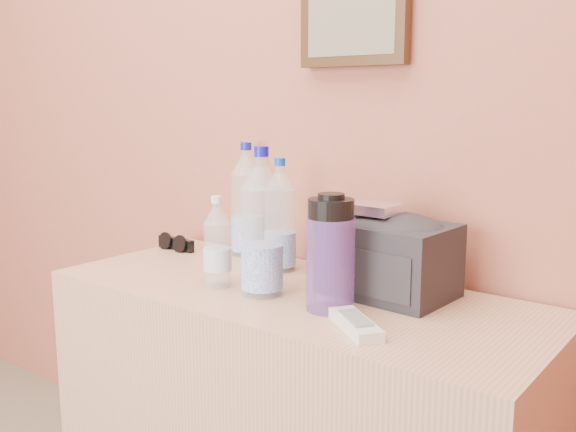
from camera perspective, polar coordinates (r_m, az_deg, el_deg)
The scene contains 10 objects.
picture_frame at distance 1.67m, azimuth 5.83°, elevation 17.41°, with size 0.30×0.03×0.25m, color #382311, non-canonical shape.
pet_large_b at distance 1.83m, azimuth -3.70°, elevation 0.92°, with size 0.09×0.09×0.32m.
pet_large_c at distance 1.66m, azimuth -0.72°, elevation -0.47°, with size 0.08×0.08×0.29m.
pet_large_d at distance 1.45m, azimuth -2.33°, elevation -1.29°, with size 0.09×0.09×0.34m.
pet_small at distance 1.53m, azimuth -6.30°, elevation -2.77°, with size 0.06×0.06×0.22m.
nalgene_bottle at distance 1.35m, azimuth 3.80°, elevation -3.33°, with size 0.10×0.10×0.25m.
sunglasses at distance 1.94m, azimuth -9.91°, elevation -2.44°, with size 0.14×0.05×0.04m, color black, non-canonical shape.
ac_remote at distance 1.27m, azimuth 6.02°, elevation -9.55°, with size 0.16×0.05×0.02m, color white.
toiletry_bag at distance 1.48m, azimuth 8.95°, elevation -3.37°, with size 0.28×0.20×0.19m, color #27272A, non-canonical shape.
foil_packet at distance 1.45m, azimuth 7.69°, elevation 0.66°, with size 0.11×0.09×0.02m, color silver.
Camera 1 is at (1.19, 0.57, 1.19)m, focal length 40.00 mm.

